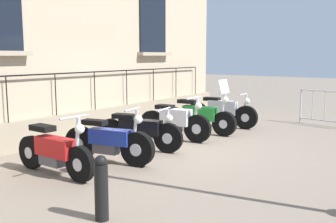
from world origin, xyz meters
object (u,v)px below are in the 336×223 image
(motorcycle_black, at_px, (139,131))
(motorcycle_red, at_px, (55,152))
(crowd_barrier, at_px, (331,107))
(motorcycle_white, at_px, (175,122))
(bollard, at_px, (101,188))
(motorcycle_blue, at_px, (109,142))
(motorcycle_green, at_px, (199,117))
(motorcycle_silver, at_px, (221,112))

(motorcycle_black, bearing_deg, motorcycle_red, -90.05)
(motorcycle_red, xyz_separation_m, crowd_barrier, (2.73, 7.62, 0.15))
(motorcycle_white, height_order, bollard, motorcycle_white)
(motorcycle_blue, distance_m, bollard, 2.64)
(motorcycle_white, relative_size, motorcycle_green, 0.90)
(motorcycle_black, relative_size, motorcycle_silver, 0.94)
(motorcycle_white, xyz_separation_m, motorcycle_silver, (0.10, 2.24, -0.02))
(motorcycle_green, bearing_deg, motorcycle_blue, -88.52)
(motorcycle_black, bearing_deg, motorcycle_blue, -80.10)
(bollard, bearing_deg, motorcycle_blue, 132.50)
(motorcycle_blue, distance_m, motorcycle_white, 2.43)
(motorcycle_white, distance_m, motorcycle_silver, 2.24)
(motorcycle_green, distance_m, bollard, 5.75)
(motorcycle_red, xyz_separation_m, bollard, (1.99, -0.84, 0.01))
(motorcycle_green, bearing_deg, motorcycle_black, -92.61)
(motorcycle_red, xyz_separation_m, motorcycle_silver, (0.15, 5.76, 0.02))
(motorcycle_blue, distance_m, crowd_barrier, 6.99)
(motorcycle_green, xyz_separation_m, motorcycle_silver, (0.05, 1.17, -0.01))
(motorcycle_silver, relative_size, crowd_barrier, 1.14)
(motorcycle_silver, bearing_deg, bollard, -74.51)
(motorcycle_red, relative_size, bollard, 2.30)
(motorcycle_blue, height_order, bollard, motorcycle_blue)
(motorcycle_green, height_order, motorcycle_silver, motorcycle_green)
(bollard, bearing_deg, motorcycle_red, 156.96)
(motorcycle_red, relative_size, motorcycle_silver, 0.89)
(motorcycle_black, bearing_deg, motorcycle_white, 87.43)
(motorcycle_black, xyz_separation_m, motorcycle_white, (0.06, 1.29, 0.03))
(motorcycle_black, height_order, motorcycle_silver, motorcycle_silver)
(motorcycle_green, xyz_separation_m, bollard, (1.88, -5.44, -0.02))
(motorcycle_green, distance_m, motorcycle_silver, 1.17)
(motorcycle_white, bearing_deg, motorcycle_black, -92.57)
(crowd_barrier, bearing_deg, motorcycle_white, -123.05)
(motorcycle_white, height_order, motorcycle_green, motorcycle_green)
(motorcycle_red, distance_m, motorcycle_green, 4.59)
(motorcycle_blue, xyz_separation_m, bollard, (1.79, -1.95, 0.02))
(motorcycle_blue, bearing_deg, motorcycle_green, 91.48)
(crowd_barrier, bearing_deg, motorcycle_silver, -144.09)
(motorcycle_silver, height_order, bollard, motorcycle_silver)
(motorcycle_red, distance_m, bollard, 2.16)
(motorcycle_green, bearing_deg, motorcycle_white, -92.65)
(motorcycle_red, height_order, motorcycle_green, motorcycle_green)
(motorcycle_silver, xyz_separation_m, bollard, (1.83, -6.61, -0.01))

